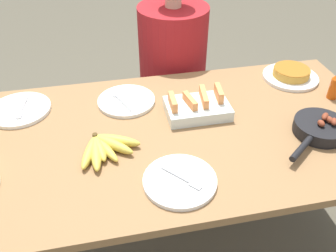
{
  "coord_description": "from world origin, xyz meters",
  "views": [
    {
      "loc": [
        -0.22,
        -1.09,
        1.66
      ],
      "look_at": [
        0.0,
        0.0,
        0.8
      ],
      "focal_mm": 38.0,
      "sensor_mm": 36.0,
      "label": 1
    }
  ],
  "objects_px": {
    "empty_plate_near_front": "(180,181)",
    "frittata_plate_side": "(291,74)",
    "person_figure": "(172,91)",
    "hot_sauce_bottle": "(335,85)",
    "empty_plate_far_right": "(20,110)",
    "skillet": "(320,128)",
    "banana_bunch": "(104,147)",
    "empty_plate_far_left": "(126,101)",
    "melon_tray": "(197,107)"
  },
  "relations": [
    {
      "from": "empty_plate_near_front",
      "to": "empty_plate_far_left",
      "type": "relative_size",
      "value": 0.99
    },
    {
      "from": "empty_plate_near_front",
      "to": "empty_plate_far_right",
      "type": "xyz_separation_m",
      "value": [
        -0.58,
        0.55,
        -0.0
      ]
    },
    {
      "from": "skillet",
      "to": "banana_bunch",
      "type": "bearing_deg",
      "value": -42.35
    },
    {
      "from": "empty_plate_near_front",
      "to": "person_figure",
      "type": "xyz_separation_m",
      "value": [
        0.18,
        0.96,
        -0.26
      ]
    },
    {
      "from": "banana_bunch",
      "to": "empty_plate_far_right",
      "type": "bearing_deg",
      "value": 135.57
    },
    {
      "from": "empty_plate_near_front",
      "to": "hot_sauce_bottle",
      "type": "bearing_deg",
      "value": 25.04
    },
    {
      "from": "skillet",
      "to": "empty_plate_far_right",
      "type": "bearing_deg",
      "value": -56.56
    },
    {
      "from": "empty_plate_near_front",
      "to": "empty_plate_far_right",
      "type": "bearing_deg",
      "value": 136.79
    },
    {
      "from": "banana_bunch",
      "to": "empty_plate_far_left",
      "type": "relative_size",
      "value": 0.94
    },
    {
      "from": "skillet",
      "to": "frittata_plate_side",
      "type": "distance_m",
      "value": 0.43
    },
    {
      "from": "empty_plate_far_right",
      "to": "empty_plate_near_front",
      "type": "bearing_deg",
      "value": -43.21
    },
    {
      "from": "frittata_plate_side",
      "to": "empty_plate_far_left",
      "type": "relative_size",
      "value": 1.05
    },
    {
      "from": "hot_sauce_bottle",
      "to": "person_figure",
      "type": "relative_size",
      "value": 0.12
    },
    {
      "from": "melon_tray",
      "to": "skillet",
      "type": "bearing_deg",
      "value": -28.02
    },
    {
      "from": "person_figure",
      "to": "hot_sauce_bottle",
      "type": "bearing_deg",
      "value": -43.81
    },
    {
      "from": "empty_plate_far_right",
      "to": "melon_tray",
      "type": "bearing_deg",
      "value": -12.79
    },
    {
      "from": "banana_bunch",
      "to": "empty_plate_near_front",
      "type": "xyz_separation_m",
      "value": [
        0.24,
        -0.21,
        -0.01
      ]
    },
    {
      "from": "melon_tray",
      "to": "person_figure",
      "type": "distance_m",
      "value": 0.65
    },
    {
      "from": "frittata_plate_side",
      "to": "empty_plate_far_left",
      "type": "height_order",
      "value": "frittata_plate_side"
    },
    {
      "from": "empty_plate_far_right",
      "to": "banana_bunch",
      "type": "bearing_deg",
      "value": -44.43
    },
    {
      "from": "empty_plate_far_left",
      "to": "hot_sauce_bottle",
      "type": "distance_m",
      "value": 0.93
    },
    {
      "from": "hot_sauce_bottle",
      "to": "person_figure",
      "type": "height_order",
      "value": "person_figure"
    },
    {
      "from": "melon_tray",
      "to": "empty_plate_near_front",
      "type": "xyz_separation_m",
      "value": [
        -0.16,
        -0.38,
        -0.02
      ]
    },
    {
      "from": "skillet",
      "to": "empty_plate_far_right",
      "type": "distance_m",
      "value": 1.25
    },
    {
      "from": "melon_tray",
      "to": "skillet",
      "type": "relative_size",
      "value": 0.85
    },
    {
      "from": "empty_plate_near_front",
      "to": "hot_sauce_bottle",
      "type": "relative_size",
      "value": 1.63
    },
    {
      "from": "empty_plate_near_front",
      "to": "person_figure",
      "type": "bearing_deg",
      "value": 79.15
    },
    {
      "from": "empty_plate_far_left",
      "to": "empty_plate_far_right",
      "type": "height_order",
      "value": "same"
    },
    {
      "from": "melon_tray",
      "to": "empty_plate_far_left",
      "type": "relative_size",
      "value": 1.04
    },
    {
      "from": "hot_sauce_bottle",
      "to": "empty_plate_far_right",
      "type": "bearing_deg",
      "value": 172.77
    },
    {
      "from": "banana_bunch",
      "to": "skillet",
      "type": "relative_size",
      "value": 0.76
    },
    {
      "from": "banana_bunch",
      "to": "empty_plate_near_front",
      "type": "relative_size",
      "value": 0.95
    },
    {
      "from": "skillet",
      "to": "empty_plate_near_front",
      "type": "distance_m",
      "value": 0.62
    },
    {
      "from": "empty_plate_far_right",
      "to": "frittata_plate_side",
      "type": "bearing_deg",
      "value": 1.04
    },
    {
      "from": "skillet",
      "to": "melon_tray",
      "type": "bearing_deg",
      "value": -65.83
    },
    {
      "from": "melon_tray",
      "to": "frittata_plate_side",
      "type": "xyz_separation_m",
      "value": [
        0.53,
        0.19,
        -0.01
      ]
    },
    {
      "from": "frittata_plate_side",
      "to": "hot_sauce_bottle",
      "type": "xyz_separation_m",
      "value": [
        0.1,
        -0.2,
        0.05
      ]
    },
    {
      "from": "melon_tray",
      "to": "empty_plate_near_front",
      "type": "relative_size",
      "value": 1.05
    },
    {
      "from": "frittata_plate_side",
      "to": "hot_sauce_bottle",
      "type": "height_order",
      "value": "hot_sauce_bottle"
    },
    {
      "from": "empty_plate_near_front",
      "to": "empty_plate_far_right",
      "type": "relative_size",
      "value": 0.96
    },
    {
      "from": "hot_sauce_bottle",
      "to": "skillet",
      "type": "bearing_deg",
      "value": -131.04
    },
    {
      "from": "empty_plate_near_front",
      "to": "frittata_plate_side",
      "type": "bearing_deg",
      "value": 39.42
    },
    {
      "from": "person_figure",
      "to": "melon_tray",
      "type": "bearing_deg",
      "value": -92.0
    },
    {
      "from": "empty_plate_far_right",
      "to": "hot_sauce_bottle",
      "type": "bearing_deg",
      "value": -7.23
    },
    {
      "from": "skillet",
      "to": "frittata_plate_side",
      "type": "bearing_deg",
      "value": -140.31
    },
    {
      "from": "empty_plate_near_front",
      "to": "person_figure",
      "type": "height_order",
      "value": "person_figure"
    },
    {
      "from": "frittata_plate_side",
      "to": "skillet",
      "type": "bearing_deg",
      "value": -102.51
    },
    {
      "from": "hot_sauce_bottle",
      "to": "person_figure",
      "type": "bearing_deg",
      "value": 136.19
    },
    {
      "from": "empty_plate_far_left",
      "to": "hot_sauce_bottle",
      "type": "bearing_deg",
      "value": -9.31
    },
    {
      "from": "empty_plate_far_right",
      "to": "hot_sauce_bottle",
      "type": "relative_size",
      "value": 1.69
    }
  ]
}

